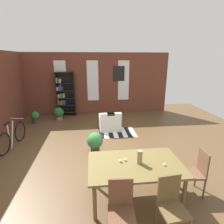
{
  "coord_description": "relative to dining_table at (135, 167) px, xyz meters",
  "views": [
    {
      "loc": [
        -0.05,
        -4.35,
        2.67
      ],
      "look_at": [
        0.6,
        1.48,
        0.94
      ],
      "focal_mm": 28.88,
      "sensor_mm": 36.0,
      "label": 1
    }
  ],
  "objects": [
    {
      "name": "striped_rug",
      "position": [
        0.12,
        3.34,
        -0.68
      ],
      "size": [
        1.35,
        1.01,
        0.01
      ],
      "color": "black",
      "rests_on": "ground"
    },
    {
      "name": "tealight_candle_0",
      "position": [
        0.52,
        -0.13,
        0.1
      ],
      "size": [
        0.04,
        0.04,
        0.03
      ],
      "primitive_type": "cylinder",
      "color": "silver",
      "rests_on": "dining_table"
    },
    {
      "name": "back_wall_brick",
      "position": [
        -0.72,
        6.07,
        0.8
      ],
      "size": [
        7.54,
        0.12,
        2.99
      ],
      "primitive_type": "cube",
      "color": "brown",
      "rests_on": "ground"
    },
    {
      "name": "bookshelf_tall",
      "position": [
        -2.1,
        5.82,
        0.36
      ],
      "size": [
        0.86,
        0.32,
        2.1
      ],
      "color": "black",
      "rests_on": "ground"
    },
    {
      "name": "potted_plant_corner",
      "position": [
        -3.25,
        4.81,
        -0.41
      ],
      "size": [
        0.35,
        0.35,
        0.51
      ],
      "color": "#333338",
      "rests_on": "ground"
    },
    {
      "name": "framed_picture",
      "position": [
        0.56,
        6.0,
        1.3
      ],
      "size": [
        0.56,
        0.03,
        0.72
      ],
      "primitive_type": "cube",
      "color": "black"
    },
    {
      "name": "dining_table",
      "position": [
        0.0,
        0.0,
        0.0
      ],
      "size": [
        1.78,
        1.1,
        0.77
      ],
      "color": "brown",
      "rests_on": "ground"
    },
    {
      "name": "armchair_white",
      "position": [
        -0.12,
        3.68,
        -0.41
      ],
      "size": [
        0.83,
        0.83,
        0.75
      ],
      "color": "white",
      "rests_on": "ground"
    },
    {
      "name": "tealight_candle_2",
      "position": [
        -0.18,
        0.11,
        0.1
      ],
      "size": [
        0.04,
        0.04,
        0.03
      ],
      "primitive_type": "cylinder",
      "color": "silver",
      "rests_on": "dining_table"
    },
    {
      "name": "dining_chair_near_left",
      "position": [
        -0.39,
        -0.78,
        -0.18
      ],
      "size": [
        0.43,
        0.43,
        0.95
      ],
      "color": "brown",
      "rests_on": "ground"
    },
    {
      "name": "vase_on_table",
      "position": [
        0.08,
        0.0,
        0.21
      ],
      "size": [
        0.1,
        0.1,
        0.26
      ],
      "primitive_type": "cylinder",
      "color": "#998466",
      "rests_on": "dining_table"
    },
    {
      "name": "window_pane_2",
      "position": [
        0.8,
        6.0,
        0.95
      ],
      "size": [
        0.55,
        0.02,
        1.94
      ],
      "primitive_type": "cube",
      "color": "white"
    },
    {
      "name": "potted_plant_window",
      "position": [
        -0.74,
        1.88,
        -0.33
      ],
      "size": [
        0.47,
        0.47,
        0.63
      ],
      "color": "#333338",
      "rests_on": "ground"
    },
    {
      "name": "window_pane_0",
      "position": [
        -2.25,
        6.0,
        0.95
      ],
      "size": [
        0.55,
        0.02,
        1.94
      ],
      "primitive_type": "cube",
      "color": "white"
    },
    {
      "name": "ground_plane",
      "position": [
        -0.72,
        1.42,
        -0.69
      ],
      "size": [
        11.94,
        11.94,
        0.0
      ],
      "primitive_type": "plane",
      "color": "brown"
    },
    {
      "name": "dining_chair_head_right",
      "position": [
        1.26,
        -0.01,
        -0.18
      ],
      "size": [
        0.43,
        0.43,
        0.95
      ],
      "color": "brown",
      "rests_on": "ground"
    },
    {
      "name": "window_pane_1",
      "position": [
        -0.72,
        6.0,
        0.95
      ],
      "size": [
        0.55,
        0.02,
        1.94
      ],
      "primitive_type": "cube",
      "color": "white"
    },
    {
      "name": "tealight_candle_1",
      "position": [
        -0.27,
        0.07,
        0.1
      ],
      "size": [
        0.04,
        0.04,
        0.05
      ],
      "primitive_type": "cylinder",
      "color": "silver",
      "rests_on": "dining_table"
    },
    {
      "name": "bicycle_second",
      "position": [
        -3.29,
        2.56,
        -0.35
      ],
      "size": [
        0.44,
        1.62,
        0.88
      ],
      "color": "black",
      "rests_on": "ground"
    },
    {
      "name": "dining_chair_near_right",
      "position": [
        0.39,
        -0.78,
        -0.18
      ],
      "size": [
        0.44,
        0.44,
        0.95
      ],
      "color": "brown",
      "rests_on": "ground"
    },
    {
      "name": "potted_plant_by_shelf",
      "position": [
        -2.31,
        5.14,
        -0.39
      ],
      "size": [
        0.46,
        0.46,
        0.57
      ],
      "color": "#9E6042",
      "rests_on": "ground"
    }
  ]
}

